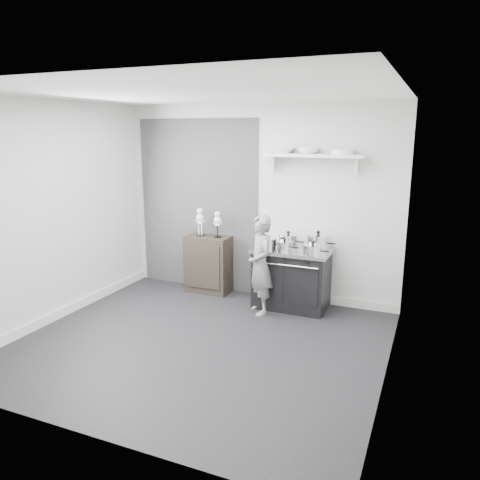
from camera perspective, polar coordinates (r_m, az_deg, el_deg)
name	(u,v)px	position (r m, az deg, el deg)	size (l,w,h in m)	color
ground	(200,343)	(5.40, -4.92, -12.39)	(4.00, 4.00, 0.00)	black
room_shell	(196,196)	(5.10, -5.38, 5.35)	(4.02, 3.62, 2.71)	#BDBDBA
wall_shelf	(313,156)	(6.17, 8.90, 10.04)	(1.30, 0.26, 0.24)	silver
stove	(292,278)	(6.31, 6.30, -4.61)	(1.01, 0.63, 0.81)	black
side_cabinet	(209,264)	(6.90, -3.83, -2.94)	(0.64, 0.38, 0.84)	black
child	(260,265)	(6.02, 2.49, -3.05)	(0.47, 0.31, 1.30)	slate
pot_front_left	(269,243)	(6.20, 3.50, -0.37)	(0.30, 0.22, 0.17)	silver
pot_back_left	(288,240)	(6.30, 5.91, -0.02)	(0.35, 0.26, 0.22)	silver
pot_back_right	(318,242)	(6.21, 9.48, -0.19)	(0.38, 0.29, 0.25)	silver
pot_front_right	(313,250)	(5.93, 8.85, -1.16)	(0.33, 0.24, 0.17)	silver
pot_front_center	(285,246)	(6.08, 5.45, -0.71)	(0.30, 0.21, 0.16)	silver
skeleton_full	(200,220)	(6.80, -4.89, 2.47)	(0.13, 0.08, 0.47)	silver
skeleton_torso	(217,222)	(6.68, -2.76, 2.17)	(0.12, 0.08, 0.44)	silver
bowl_large	(283,151)	(6.27, 5.28, 10.81)	(0.29, 0.29, 0.07)	white
bowl_small	(308,151)	(6.18, 8.30, 10.74)	(0.26, 0.26, 0.08)	white
plate_stack	(343,152)	(6.08, 12.41, 10.44)	(0.28, 0.28, 0.06)	white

